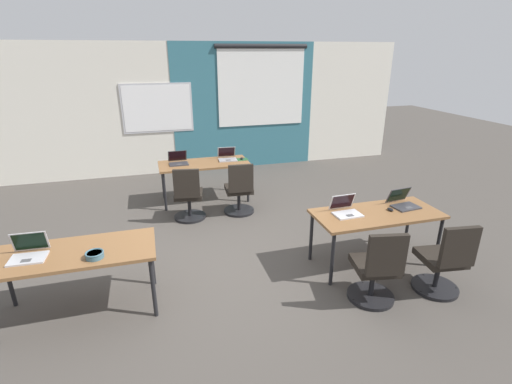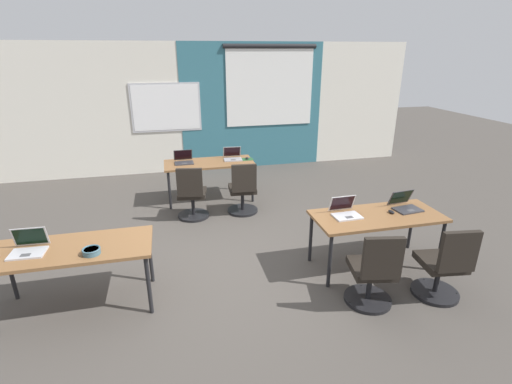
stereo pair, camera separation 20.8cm
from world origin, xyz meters
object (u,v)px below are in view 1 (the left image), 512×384
chair_near_right_end (444,264)px  laptop_near_left_end (29,252)px  desk_near_left (74,257)px  desk_near_right (377,217)px  desk_far_center (204,166)px  laptop_far_left (178,161)px  chair_far_left (189,198)px  snack_bowl (95,255)px  mouse_near_right_end (390,209)px  chair_near_right_inner (376,272)px  mouse_far_right (242,158)px  laptop_far_right (227,157)px  chair_far_right (239,193)px  laptop_near_right_end (403,203)px  laptop_near_right_inner (346,210)px

chair_near_right_end → laptop_near_left_end: bearing=-2.9°
desk_near_left → desk_near_right: (3.50, 0.00, 0.00)m
desk_far_center → laptop_far_left: bearing=171.3°
chair_far_left → snack_bowl: 2.50m
desk_near_right → mouse_near_right_end: 0.21m
chair_near_right_inner → laptop_near_left_end: bearing=-0.8°
mouse_far_right → desk_near_right: bearing=-69.8°
desk_near_right → mouse_near_right_end: bearing=2.1°
laptop_far_right → chair_far_right: laptop_far_right is taller
laptop_near_right_end → snack_bowl: bearing=178.1°
chair_near_right_end → laptop_near_right_inner: laptop_near_right_inner is taller
chair_near_right_inner → mouse_far_right: bearing=-69.3°
laptop_near_left_end → chair_far_left: 2.69m
chair_far_left → chair_far_right: bearing=-169.1°
desk_far_center → chair_near_right_inner: size_ratio=1.74×
chair_far_left → laptop_near_right_inner: size_ratio=2.71×
desk_near_right → chair_far_left: (-2.14, 2.01, -0.28)m
mouse_far_right → mouse_near_right_end: 3.07m
chair_far_left → chair_near_right_end: 3.77m
chair_near_right_end → chair_near_right_inner: 0.82m
desk_near_right → snack_bowl: snack_bowl is taller
desk_near_right → mouse_far_right: mouse_far_right is taller
chair_far_left → chair_near_right_inner: same height
laptop_far_left → mouse_near_right_end: size_ratio=3.26×
laptop_near_left_end → chair_far_left: laptop_near_left_end is taller
mouse_far_right → chair_far_right: (-0.25, -0.80, -0.36)m
laptop_near_left_end → laptop_far_left: (1.70, 2.86, -0.00)m
laptop_far_right → mouse_far_right: size_ratio=3.34×
desk_far_center → snack_bowl: size_ratio=9.01×
mouse_far_right → chair_far_right: size_ratio=0.11×
chair_far_left → chair_near_right_end: (2.52, -2.80, 0.00)m
desk_near_right → desk_far_center: 3.30m
desk_near_left → desk_far_center: bearing=58.0°
chair_far_left → laptop_near_left_end: bearing=58.9°
chair_near_right_end → chair_far_right: bearing=-51.6°
laptop_near_left_end → mouse_near_right_end: size_ratio=3.29×
chair_far_right → desk_near_right: bearing=126.6°
desk_near_left → chair_near_right_inner: bearing=-13.3°
desk_near_right → chair_far_right: (-1.29, 2.02, -0.28)m
desk_near_left → laptop_near_right_end: laptop_near_right_end is taller
chair_near_right_end → laptop_far_right: bearing=-57.8°
laptop_near_left_end → mouse_near_right_end: 4.09m
chair_near_right_inner → snack_bowl: chair_near_right_inner is taller
mouse_far_right → chair_near_right_inner: chair_near_right_inner is taller
chair_far_right → snack_bowl: chair_far_right is taller
laptop_near_right_inner → chair_near_right_inner: size_ratio=0.37×
laptop_near_left_end → chair_far_right: size_ratio=0.37×
chair_near_right_end → mouse_near_right_end: bearing=-68.8°
laptop_near_right_inner → snack_bowl: (-2.88, -0.27, -0.01)m
laptop_far_left → laptop_near_right_end: 3.83m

